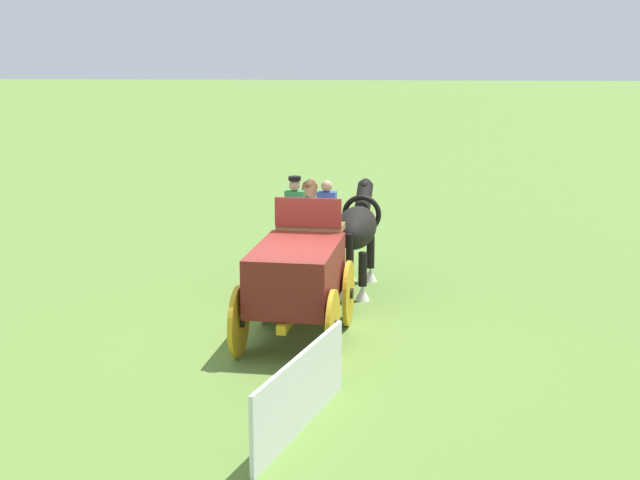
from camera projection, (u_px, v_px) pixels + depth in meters
ground_plane at (297, 340)px, 16.12m from camera, size 220.00×220.00×0.00m
show_wagon at (298, 273)px, 16.02m from camera, size 5.55×1.99×2.75m
draft_horse_near at (298, 228)px, 19.43m from camera, size 3.17×1.05×2.14m
draft_horse_off at (357, 229)px, 19.21m from camera, size 3.23×1.06×2.19m
sponsor_banner at (301, 392)px, 12.29m from camera, size 3.08×0.98×1.10m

